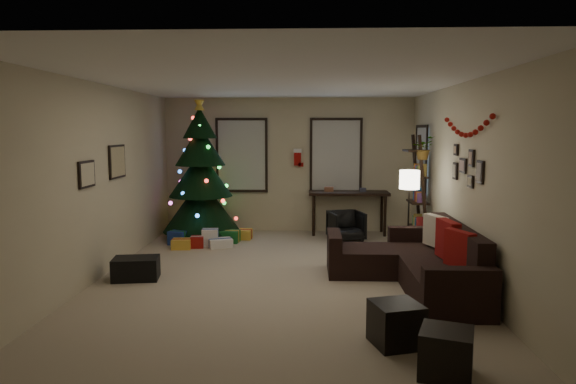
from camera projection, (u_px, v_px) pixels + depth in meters
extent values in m
plane|color=tan|center=(279.00, 280.00, 7.09)|extent=(7.00, 7.00, 0.00)
plane|color=white|center=(279.00, 81.00, 6.77)|extent=(7.00, 7.00, 0.00)
plane|color=beige|center=(289.00, 165.00, 10.40)|extent=(5.00, 0.00, 5.00)
plane|color=beige|center=(249.00, 235.00, 3.45)|extent=(5.00, 0.00, 5.00)
plane|color=beige|center=(97.00, 182.00, 7.02)|extent=(0.00, 7.00, 7.00)
plane|color=beige|center=(466.00, 183.00, 6.83)|extent=(0.00, 7.00, 7.00)
cube|color=#728CB2|center=(242.00, 155.00, 10.38)|extent=(0.94, 0.02, 1.35)
cube|color=beige|center=(242.00, 155.00, 10.38)|extent=(0.94, 0.03, 1.35)
cube|color=#728CB2|center=(336.00, 155.00, 10.31)|extent=(0.94, 0.02, 1.35)
cube|color=beige|center=(336.00, 155.00, 10.31)|extent=(0.94, 0.03, 1.35)
cube|color=#728CB2|center=(422.00, 161.00, 9.34)|extent=(0.05, 0.27, 1.17)
cube|color=beige|center=(422.00, 161.00, 9.34)|extent=(0.05, 0.45, 1.17)
cylinder|color=black|center=(202.00, 229.00, 9.87)|extent=(0.11, 0.11, 0.32)
cone|color=black|center=(201.00, 204.00, 9.81)|extent=(1.46, 1.46, 1.02)
cone|color=black|center=(201.00, 174.00, 9.74)|extent=(1.20, 1.20, 0.86)
cone|color=black|center=(200.00, 145.00, 9.68)|extent=(0.94, 0.94, 0.75)
cone|color=black|center=(200.00, 123.00, 9.62)|extent=(0.64, 0.64, 0.59)
cylinder|color=maroon|center=(202.00, 236.00, 9.88)|extent=(1.18, 1.18, 0.04)
cube|color=#14591E|center=(229.00, 236.00, 9.45)|extent=(0.35, 0.28, 0.22)
cube|color=silver|center=(210.00, 237.00, 9.16)|extent=(0.28, 0.25, 0.30)
cube|color=gold|center=(245.00, 234.00, 9.74)|extent=(0.25, 0.30, 0.18)
cube|color=navy|center=(178.00, 238.00, 9.23)|extent=(0.30, 0.22, 0.25)
cube|color=maroon|center=(197.00, 242.00, 9.02)|extent=(0.22, 0.22, 0.20)
cube|color=#14591E|center=(178.00, 232.00, 9.68)|extent=(0.26, 0.26, 0.28)
cube|color=silver|center=(220.00, 243.00, 9.06)|extent=(0.40, 0.30, 0.15)
cube|color=gold|center=(182.00, 244.00, 8.94)|extent=(0.33, 0.28, 0.17)
cube|color=black|center=(433.00, 274.00, 6.68)|extent=(0.81, 2.15, 0.38)
cube|color=black|center=(458.00, 243.00, 6.62)|extent=(0.20, 2.15, 0.46)
cube|color=black|center=(460.00, 295.00, 5.50)|extent=(0.81, 0.20, 0.59)
cube|color=black|center=(415.00, 246.00, 7.83)|extent=(0.81, 0.20, 0.59)
cube|color=black|center=(367.00, 261.00, 7.38)|extent=(0.76, 0.81, 0.38)
cube|color=black|center=(334.00, 253.00, 7.38)|extent=(0.18, 0.81, 0.59)
cube|color=maroon|center=(460.00, 249.00, 6.12)|extent=(0.28, 0.45, 0.44)
cube|color=maroon|center=(448.00, 240.00, 6.65)|extent=(0.20, 0.52, 0.50)
cube|color=beige|center=(435.00, 231.00, 7.30)|extent=(0.27, 0.46, 0.44)
cube|color=black|center=(396.00, 324.00, 4.92)|extent=(0.54, 0.54, 0.41)
cube|color=black|center=(446.00, 353.00, 4.29)|extent=(0.54, 0.54, 0.40)
cube|color=black|center=(349.00, 193.00, 10.14)|extent=(1.57, 0.56, 0.06)
cylinder|color=black|center=(314.00, 216.00, 9.99)|extent=(0.06, 0.06, 0.79)
cylinder|color=black|center=(313.00, 212.00, 10.44)|extent=(0.06, 0.06, 0.79)
cylinder|color=black|center=(385.00, 216.00, 9.94)|extent=(0.06, 0.06, 0.79)
cylinder|color=black|center=(382.00, 213.00, 10.38)|extent=(0.06, 0.06, 0.79)
imported|color=black|center=(346.00, 226.00, 9.56)|extent=(0.67, 0.64, 0.57)
cube|color=black|center=(424.00, 194.00, 8.54)|extent=(0.05, 0.05, 1.98)
cube|color=black|center=(417.00, 191.00, 9.07)|extent=(0.05, 0.05, 1.98)
cube|color=black|center=(417.00, 227.00, 8.88)|extent=(0.30, 0.55, 0.03)
cube|color=black|center=(418.00, 202.00, 8.83)|extent=(0.30, 0.55, 0.03)
cube|color=black|center=(419.00, 176.00, 8.77)|extent=(0.30, 0.55, 0.03)
cube|color=black|center=(420.00, 151.00, 8.72)|extent=(0.30, 0.55, 0.03)
imported|color=#4C4C4C|center=(423.00, 145.00, 8.50)|extent=(0.60, 0.60, 0.50)
cylinder|color=black|center=(407.00, 262.00, 8.01)|extent=(0.25, 0.25, 0.03)
cylinder|color=black|center=(408.00, 223.00, 7.94)|extent=(0.03, 0.03, 1.21)
cylinder|color=white|center=(410.00, 180.00, 7.86)|extent=(0.30, 0.30, 0.29)
cube|color=black|center=(117.00, 162.00, 7.71)|extent=(0.04, 0.60, 0.50)
cube|color=tan|center=(117.00, 162.00, 7.71)|extent=(0.01, 0.54, 0.45)
cube|color=black|center=(87.00, 174.00, 6.65)|extent=(0.04, 0.45, 0.35)
cube|color=beige|center=(87.00, 174.00, 6.65)|extent=(0.01, 0.41, 0.31)
cube|color=black|center=(480.00, 172.00, 6.21)|extent=(0.03, 0.22, 0.28)
cube|color=black|center=(472.00, 158.00, 6.54)|extent=(0.03, 0.18, 0.22)
cube|color=black|center=(471.00, 181.00, 6.58)|extent=(0.03, 0.20, 0.16)
cube|color=black|center=(463.00, 166.00, 6.90)|extent=(0.03, 0.26, 0.20)
cube|color=black|center=(455.00, 171.00, 7.26)|extent=(0.03, 0.18, 0.24)
cube|color=black|center=(456.00, 150.00, 7.22)|extent=(0.03, 0.16, 0.16)
cube|color=#990F0C|center=(282.00, 158.00, 10.47)|extent=(0.14, 0.04, 0.30)
cube|color=white|center=(282.00, 151.00, 10.45)|extent=(0.16, 0.05, 0.08)
cube|color=#990F0C|center=(285.00, 164.00, 10.48)|extent=(0.10, 0.04, 0.08)
cube|color=#990F0C|center=(298.00, 158.00, 10.29)|extent=(0.14, 0.04, 0.30)
cube|color=white|center=(298.00, 151.00, 10.27)|extent=(0.16, 0.05, 0.08)
cube|color=#990F0C|center=(301.00, 165.00, 10.30)|extent=(0.10, 0.04, 0.08)
cube|color=black|center=(136.00, 268.00, 7.09)|extent=(0.67, 0.50, 0.31)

